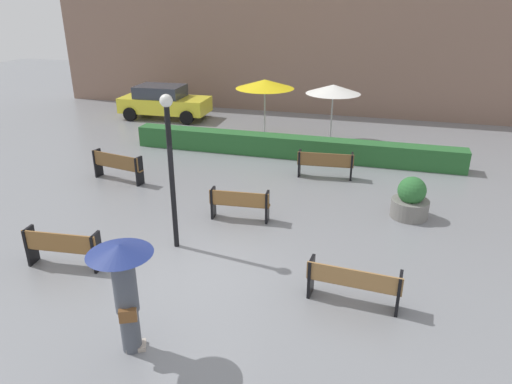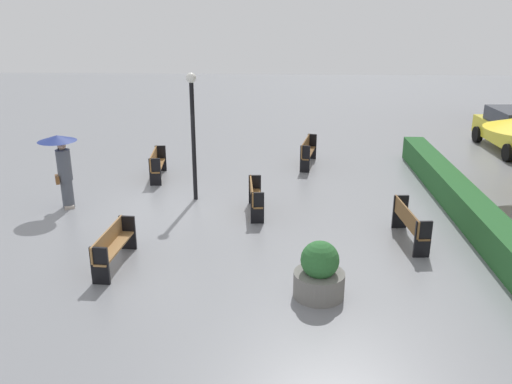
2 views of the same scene
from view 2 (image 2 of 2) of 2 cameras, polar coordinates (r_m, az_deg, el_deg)
ground_plane at (r=15.14m, az=-10.92°, el=-1.87°), size 60.00×60.00×0.00m
bench_near_left at (r=17.74m, az=-10.46°, el=3.07°), size 1.72×0.51×0.87m
bench_mid_center at (r=14.49m, az=-0.14°, el=-0.38°), size 1.60×0.48×0.84m
bench_back_row at (r=13.25m, az=15.90°, el=-3.03°), size 1.82×0.52×0.87m
bench_near_right at (r=12.03m, az=-14.91°, el=-5.41°), size 1.81×0.49×0.82m
bench_far_left at (r=18.91m, az=5.47°, el=4.45°), size 1.86×0.66×0.92m
pedestrian_with_umbrella at (r=15.56m, az=-19.85°, el=3.18°), size 1.03×1.03×2.06m
planter_pot at (r=10.55m, az=6.71°, el=-8.51°), size 0.99×0.99×1.14m
lamp_post at (r=15.16m, az=-6.70°, el=7.25°), size 0.28×0.28×3.62m
hedge_strip at (r=15.15m, az=21.35°, el=-1.32°), size 12.10×0.70×0.77m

